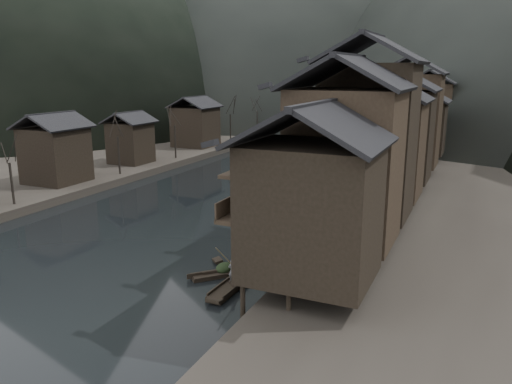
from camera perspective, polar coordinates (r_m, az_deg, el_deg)
The scene contains 12 objects.
water at distance 44.45m, azimuth -12.21°, elevation -5.02°, with size 300.00×300.00×0.00m, color black.
left_bank at distance 96.20m, azimuth -14.93°, elevation 5.27°, with size 40.00×200.00×1.20m, color #2D2823.
stilt_houses at distance 53.28m, azimuth 15.57°, elevation 7.89°, with size 9.00×67.60×16.99m.
left_houses at distance 71.20m, azimuth -16.18°, elevation 6.45°, with size 8.10×53.20×8.73m.
bare_trees at distance 74.19m, azimuth -10.80°, elevation 7.60°, with size 3.69×73.93×7.38m.
moored_sampans at distance 57.57m, azimuth 10.16°, elevation -0.39°, with size 2.91×61.36×0.47m.
midriver_boats at distance 91.80m, azimuth 8.46°, elevation 4.94°, with size 15.98×47.59×0.44m.
stone_bridge at distance 108.96m, azimuth 10.93°, elevation 8.82°, with size 40.00×6.00×9.00m.
hero_sampan at distance 35.70m, azimuth -3.50°, elevation -9.13°, with size 4.28×4.53×0.44m.
cargo_heap at distance 35.70m, azimuth -3.62°, elevation -8.11°, with size 1.17×1.54×0.70m, color black.
boatman at distance 33.63m, azimuth -2.70°, elevation -8.64°, with size 0.61×0.40×1.66m, color #5C5C5E.
bamboo_pole at distance 32.67m, azimuth -2.44°, elevation -4.63°, with size 0.06×0.06×4.32m, color #8C7A51.
Camera 1 is at (25.53, -33.54, 14.09)m, focal length 35.00 mm.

